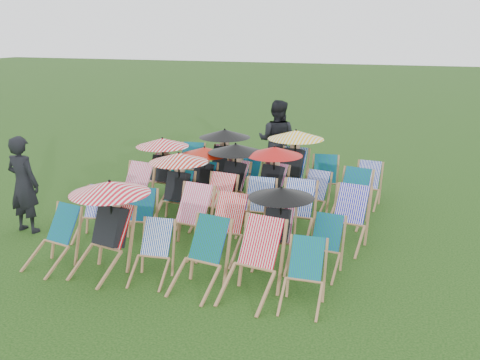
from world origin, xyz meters
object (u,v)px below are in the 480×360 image
(deckchair_29, at_px, (366,185))
(person_left, at_px, (23,184))
(deckchair_0, at_px, (52,239))
(deckchair_5, at_px, (303,276))
(person_rear, at_px, (277,141))

(deckchair_29, bearing_deg, person_left, -142.67)
(deckchair_29, bearing_deg, deckchair_0, -127.03)
(deckchair_0, distance_m, deckchair_29, 6.23)
(deckchair_5, distance_m, person_rear, 6.17)
(deckchair_29, bearing_deg, deckchair_5, -88.54)
(deckchair_29, relative_size, person_rear, 0.45)
(person_left, xyz_separation_m, person_rear, (3.26, 4.84, 0.09))
(deckchair_5, bearing_deg, deckchair_0, 178.96)
(deckchair_0, bearing_deg, person_rear, 83.24)
(deckchair_0, bearing_deg, deckchair_5, 12.27)
(person_left, relative_size, person_rear, 0.90)
(person_left, bearing_deg, deckchair_29, -142.68)
(deckchair_29, relative_size, person_left, 0.49)
(deckchair_5, height_order, person_left, person_left)
(deckchair_0, relative_size, person_rear, 0.47)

